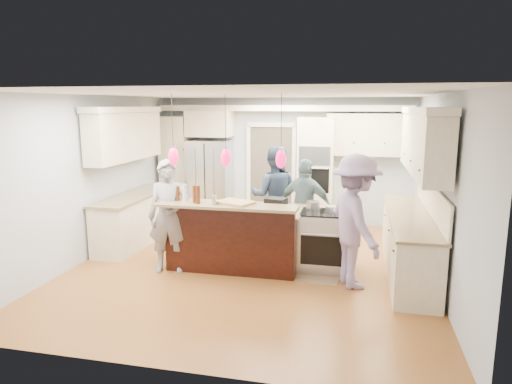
% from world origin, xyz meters
% --- Properties ---
extents(ground_plane, '(6.00, 6.00, 0.00)m').
position_xyz_m(ground_plane, '(0.00, 0.00, 0.00)').
color(ground_plane, '#AC642F').
rests_on(ground_plane, ground).
extents(room_shell, '(5.54, 6.04, 2.72)m').
position_xyz_m(room_shell, '(0.00, 0.00, 1.82)').
color(room_shell, '#B2BCC6').
rests_on(room_shell, ground).
extents(refrigerator, '(0.90, 0.70, 1.80)m').
position_xyz_m(refrigerator, '(-1.55, 2.64, 0.90)').
color(refrigerator, '#B7B7BC').
rests_on(refrigerator, ground).
extents(oven_column, '(0.72, 0.69, 2.30)m').
position_xyz_m(oven_column, '(0.75, 2.67, 1.15)').
color(oven_column, beige).
rests_on(oven_column, ground).
extents(back_upper_cabinets, '(5.30, 0.61, 2.54)m').
position_xyz_m(back_upper_cabinets, '(-0.75, 2.76, 1.67)').
color(back_upper_cabinets, beige).
rests_on(back_upper_cabinets, ground).
extents(right_counter_run, '(0.64, 3.10, 2.51)m').
position_xyz_m(right_counter_run, '(2.44, 0.30, 1.06)').
color(right_counter_run, beige).
rests_on(right_counter_run, ground).
extents(left_cabinets, '(0.64, 2.30, 2.51)m').
position_xyz_m(left_cabinets, '(-2.44, 0.80, 1.06)').
color(left_cabinets, beige).
rests_on(left_cabinets, ground).
extents(kitchen_island, '(2.10, 1.46, 1.12)m').
position_xyz_m(kitchen_island, '(-0.25, 0.07, 0.49)').
color(kitchen_island, black).
rests_on(kitchen_island, ground).
extents(island_range, '(0.82, 0.71, 0.92)m').
position_xyz_m(island_range, '(1.16, 0.15, 0.46)').
color(island_range, '#B7B7BC').
rests_on(island_range, ground).
extents(pendant_lights, '(1.75, 0.15, 1.03)m').
position_xyz_m(pendant_lights, '(-0.25, -0.51, 1.80)').
color(pendant_lights, black).
rests_on(pendant_lights, ground).
extents(person_bar_end, '(0.71, 0.54, 1.74)m').
position_xyz_m(person_bar_end, '(-1.18, -0.45, 0.87)').
color(person_bar_end, gray).
rests_on(person_bar_end, ground).
extents(person_far_left, '(0.95, 0.77, 1.82)m').
position_xyz_m(person_far_left, '(0.13, 1.28, 0.91)').
color(person_far_left, '#2A3A53').
rests_on(person_far_left, ground).
extents(person_far_right, '(1.04, 0.62, 1.65)m').
position_xyz_m(person_far_right, '(0.75, 0.85, 0.83)').
color(person_far_right, slate).
rests_on(person_far_right, ground).
extents(person_range_side, '(1.14, 1.40, 1.89)m').
position_xyz_m(person_range_side, '(1.60, -0.44, 0.94)').
color(person_range_side, gray).
rests_on(person_range_side, ground).
extents(floor_rug, '(0.71, 0.94, 0.01)m').
position_xyz_m(floor_rug, '(1.13, -0.08, 0.01)').
color(floor_rug, olive).
rests_on(floor_rug, ground).
extents(water_bottle, '(0.08, 0.08, 0.27)m').
position_xyz_m(water_bottle, '(-0.89, -0.52, 1.25)').
color(water_bottle, silver).
rests_on(water_bottle, kitchen_island).
extents(beer_bottle_a, '(0.07, 0.07, 0.22)m').
position_xyz_m(beer_bottle_a, '(-1.03, -0.44, 1.23)').
color(beer_bottle_a, '#4E240E').
rests_on(beer_bottle_a, kitchen_island).
extents(beer_bottle_b, '(0.07, 0.07, 0.27)m').
position_xyz_m(beer_bottle_b, '(-0.66, -0.57, 1.25)').
color(beer_bottle_b, '#4E240E').
rests_on(beer_bottle_b, kitchen_island).
extents(beer_bottle_c, '(0.08, 0.08, 0.26)m').
position_xyz_m(beer_bottle_c, '(-0.73, -0.52, 1.25)').
color(beer_bottle_c, '#4E240E').
rests_on(beer_bottle_c, kitchen_island).
extents(drink_can, '(0.09, 0.09, 0.14)m').
position_xyz_m(drink_can, '(-0.41, -0.58, 1.19)').
color(drink_can, '#B7B7BC').
rests_on(drink_can, kitchen_island).
extents(cutting_board, '(0.60, 0.52, 0.04)m').
position_xyz_m(cutting_board, '(-0.13, -0.47, 1.14)').
color(cutting_board, tan).
rests_on(cutting_board, kitchen_island).
extents(pot_large, '(0.21, 0.21, 0.12)m').
position_xyz_m(pot_large, '(0.93, 0.33, 0.98)').
color(pot_large, '#B7B7BC').
rests_on(pot_large, island_range).
extents(pot_small, '(0.19, 0.19, 0.10)m').
position_xyz_m(pot_small, '(1.24, 0.17, 0.97)').
color(pot_small, '#B7B7BC').
rests_on(pot_small, island_range).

